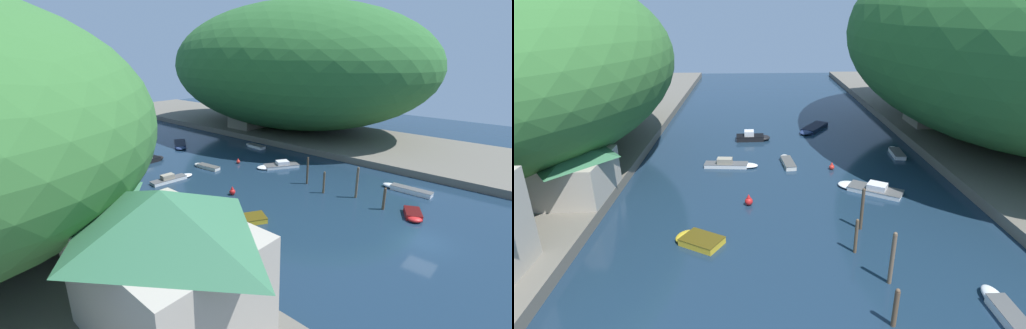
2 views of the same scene
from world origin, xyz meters
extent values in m
plane|color=#192D42|center=(0.00, 30.00, 0.00)|extent=(130.00, 130.00, 0.00)
cube|color=#666056|center=(27.05, 30.00, 0.50)|extent=(22.00, 120.00, 1.00)
ellipsoid|color=#2D662D|center=(28.15, 35.57, 13.16)|extent=(39.83, 55.77, 24.32)
cube|color=#B2A899|center=(-21.22, 7.06, 4.12)|extent=(7.03, 9.61, 6.24)
pyramid|color=#38704C|center=(-21.22, 7.06, 8.35)|extent=(7.60, 10.38, 2.21)
cube|color=#B2A899|center=(-18.70, 20.68, 2.74)|extent=(5.27, 6.66, 3.47)
pyramid|color=#38704C|center=(-18.70, 20.68, 5.02)|extent=(5.69, 7.19, 1.09)
cube|color=gray|center=(21.74, 41.71, 2.28)|extent=(6.67, 5.59, 2.54)
pyramid|color=#38704C|center=(21.74, 41.71, 4.06)|extent=(7.20, 6.04, 1.02)
cube|color=white|center=(10.56, 4.67, 0.28)|extent=(1.18, 4.59, 0.55)
ellipsoid|color=white|center=(10.57, 6.97, 0.28)|extent=(1.11, 2.30, 0.55)
cube|color=#525252|center=(10.56, 4.67, 0.57)|extent=(1.21, 4.68, 0.03)
cube|color=red|center=(4.48, 2.46, 0.27)|extent=(2.89, 2.45, 0.53)
ellipsoid|color=red|center=(3.37, 1.91, 0.27)|extent=(1.74, 1.82, 0.53)
cube|color=#450A0A|center=(4.48, 2.46, 0.55)|extent=(2.94, 2.49, 0.03)
cube|color=white|center=(-6.49, 29.16, 0.20)|extent=(4.71, 1.76, 0.40)
ellipsoid|color=white|center=(-4.20, 28.95, 0.20)|extent=(2.41, 1.49, 0.40)
cube|color=#525252|center=(-6.49, 29.16, 0.41)|extent=(4.80, 1.80, 0.03)
cube|color=#9E937F|center=(-6.63, 29.17, 0.70)|extent=(1.69, 1.09, 0.60)
cube|color=white|center=(13.35, 31.81, 0.23)|extent=(1.45, 3.35, 0.45)
ellipsoid|color=white|center=(13.46, 33.45, 0.23)|extent=(1.28, 1.72, 0.45)
cube|color=#525252|center=(13.35, 31.81, 0.47)|extent=(1.48, 3.42, 0.03)
cube|color=gold|center=(-7.39, 13.90, 0.25)|extent=(3.47, 3.14, 0.51)
ellipsoid|color=gold|center=(-8.64, 14.62, 0.25)|extent=(2.18, 2.33, 0.51)
cube|color=#4C3E0E|center=(-7.39, 13.90, 0.52)|extent=(3.54, 3.20, 0.03)
cube|color=white|center=(7.88, 22.03, 0.20)|extent=(5.13, 4.17, 0.40)
ellipsoid|color=white|center=(5.81, 23.32, 0.20)|extent=(3.01, 2.81, 0.40)
cube|color=#525252|center=(7.88, 22.03, 0.41)|extent=(5.23, 4.26, 0.03)
cube|color=silver|center=(8.00, 21.95, 0.66)|extent=(2.14, 2.02, 0.53)
cube|color=silver|center=(0.31, 29.34, 0.23)|extent=(1.50, 3.63, 0.46)
ellipsoid|color=silver|center=(0.11, 31.09, 0.23)|extent=(1.25, 1.87, 0.46)
cube|color=#504E4A|center=(0.31, 29.34, 0.48)|extent=(1.53, 3.71, 0.03)
cube|color=black|center=(-3.90, 38.45, 0.29)|extent=(3.51, 1.93, 0.59)
ellipsoid|color=black|center=(-2.16, 38.47, 0.29)|extent=(1.77, 1.81, 0.59)
cube|color=black|center=(-3.90, 38.45, 0.60)|extent=(3.58, 1.97, 0.03)
cube|color=silver|center=(-4.01, 38.44, 0.93)|extent=(1.24, 1.33, 0.68)
cube|color=navy|center=(5.29, 42.96, 0.26)|extent=(4.38, 5.24, 0.53)
ellipsoid|color=navy|center=(3.88, 40.87, 0.26)|extent=(2.89, 3.09, 0.53)
cube|color=black|center=(5.29, 42.96, 0.54)|extent=(4.47, 5.34, 0.03)
cylinder|color=brown|center=(3.97, 5.33, 1.14)|extent=(0.29, 0.29, 2.28)
sphere|color=brown|center=(3.97, 5.33, 2.34)|extent=(0.26, 0.26, 0.26)
cylinder|color=brown|center=(4.93, 8.93, 1.76)|extent=(0.27, 0.27, 3.52)
sphere|color=brown|center=(4.93, 8.93, 3.58)|extent=(0.25, 0.25, 0.25)
cylinder|color=brown|center=(3.58, 12.38, 1.27)|extent=(0.24, 0.24, 2.53)
sphere|color=brown|center=(3.58, 12.38, 2.58)|extent=(0.22, 0.22, 0.22)
cylinder|color=#4C3D2D|center=(4.79, 15.53, 1.68)|extent=(0.25, 0.25, 3.37)
sphere|color=#4C3D2D|center=(4.79, 15.53, 3.42)|extent=(0.23, 0.23, 0.23)
sphere|color=red|center=(-3.99, 20.00, 0.36)|extent=(0.71, 0.71, 0.71)
cone|color=red|center=(-3.99, 20.00, 0.89)|extent=(0.36, 0.36, 0.36)
sphere|color=red|center=(4.86, 27.86, 0.28)|extent=(0.56, 0.56, 0.56)
cone|color=red|center=(4.86, 27.86, 0.70)|extent=(0.28, 0.28, 0.28)
cylinder|color=#282D3D|center=(-17.75, 17.85, 1.43)|extent=(0.13, 0.13, 0.85)
cylinder|color=#282D3D|center=(-17.81, 18.02, 1.43)|extent=(0.13, 0.13, 0.85)
cube|color=gold|center=(-17.78, 17.93, 2.16)|extent=(0.35, 0.43, 0.62)
sphere|color=#9E7051|center=(-17.78, 17.93, 2.58)|extent=(0.22, 0.22, 0.22)
cylinder|color=#282D3D|center=(-18.10, 4.72, 1.43)|extent=(0.13, 0.13, 0.85)
cylinder|color=#282D3D|center=(-18.15, 4.90, 1.43)|extent=(0.13, 0.13, 0.85)
cube|color=#2D2D33|center=(-18.13, 4.81, 2.16)|extent=(0.31, 0.42, 0.62)
sphere|color=#9E7051|center=(-18.13, 4.81, 2.58)|extent=(0.22, 0.22, 0.22)
camera|label=1|loc=(-29.50, -6.77, 15.82)|focal=24.00mm
camera|label=2|loc=(-3.54, -11.41, 16.27)|focal=28.00mm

